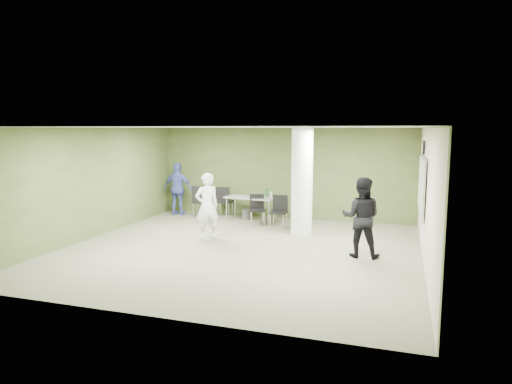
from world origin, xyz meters
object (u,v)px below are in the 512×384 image
(woman_white, at_px, (207,206))
(man_blue, at_px, (178,189))
(folding_table, at_px, (252,199))
(man_black, at_px, (361,217))
(chair_back_left, at_px, (201,199))

(woman_white, distance_m, man_blue, 3.47)
(man_blue, bearing_deg, woman_white, 127.86)
(folding_table, bearing_deg, man_black, -32.76)
(folding_table, height_order, woman_white, woman_white)
(woman_white, height_order, man_blue, man_blue)
(folding_table, xyz_separation_m, man_blue, (-2.57, 0.22, 0.16))
(folding_table, distance_m, man_black, 4.56)
(chair_back_left, height_order, woman_white, woman_white)
(folding_table, bearing_deg, chair_back_left, -172.74)
(chair_back_left, relative_size, woman_white, 0.61)
(chair_back_left, bearing_deg, man_black, 141.53)
(chair_back_left, xyz_separation_m, man_blue, (-0.88, 0.20, 0.25))
(woman_white, xyz_separation_m, man_black, (3.84, -0.49, 0.04))
(chair_back_left, distance_m, woman_white, 2.81)
(folding_table, height_order, man_blue, man_blue)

